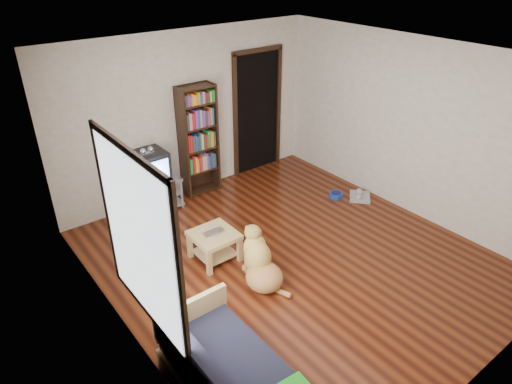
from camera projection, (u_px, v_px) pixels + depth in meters
ground at (292, 257)px, 6.06m from camera, size 5.00×5.00×0.00m
ceiling at (301, 59)px, 4.81m from camera, size 5.00×5.00×0.00m
wall_back at (189, 115)px, 7.17m from camera, size 4.50×0.00×4.50m
wall_front at (504, 275)px, 3.70m from camera, size 4.50×0.00×4.50m
wall_left at (116, 234)px, 4.22m from camera, size 0.00×5.00×5.00m
wall_right at (410, 128)px, 6.65m from camera, size 0.00×5.00×5.00m
laptop at (215, 234)px, 5.82m from camera, size 0.29×0.19×0.02m
dog_bowl at (336, 195)px, 7.48m from camera, size 0.22×0.22×0.08m
grey_rag at (360, 197)px, 7.48m from camera, size 0.51×0.50×0.03m
window at (139, 240)px, 3.79m from camera, size 0.03×1.46×1.70m
doorway at (257, 109)px, 7.97m from camera, size 1.03×0.05×2.19m
tv_stand at (151, 195)px, 7.00m from camera, size 0.90×0.45×0.50m
crt_tv at (147, 167)px, 6.79m from camera, size 0.55×0.52×0.58m
bookshelf at (198, 135)px, 7.23m from camera, size 0.60×0.30×1.80m
coffee_table at (214, 241)px, 5.91m from camera, size 0.55×0.55×0.40m
dog at (260, 263)px, 5.53m from camera, size 0.54×0.88×0.72m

